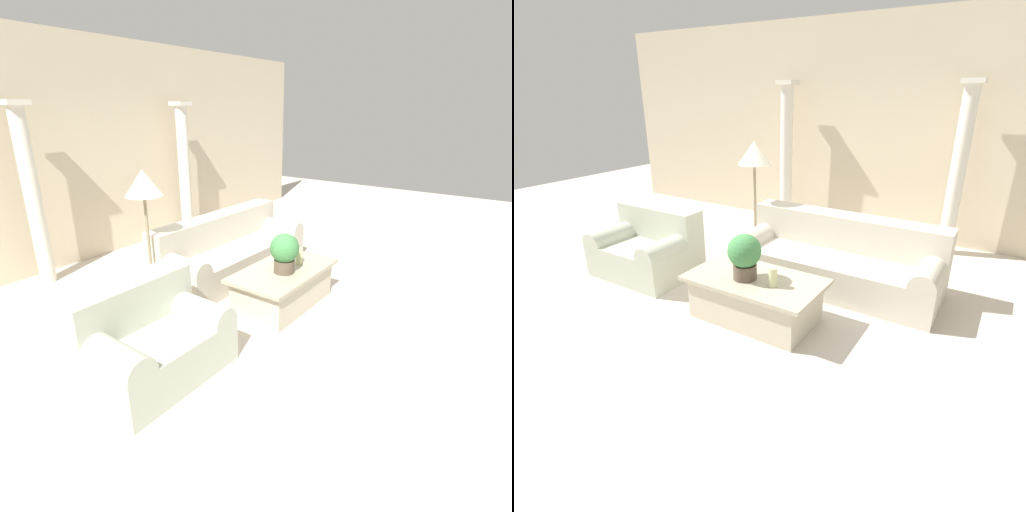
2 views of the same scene
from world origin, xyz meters
TOP-DOWN VIEW (x-y plane):
  - ground_plane at (0.00, 0.00)m, footprint 16.00×16.00m
  - wall_back at (0.00, 2.82)m, footprint 10.00×0.06m
  - sofa_long at (0.38, 0.67)m, footprint 2.38×0.89m
  - loveseat at (-1.80, -0.24)m, footprint 1.20×0.89m
  - coffee_table at (-0.02, -0.48)m, footprint 1.36×0.75m
  - potted_plant at (-0.10, -0.54)m, footprint 0.33×0.33m
  - pillar_candle at (0.22, -0.55)m, footprint 0.08×0.08m
  - floor_lamp at (-0.89, 0.83)m, footprint 0.42×0.42m
  - column_left at (-1.34, 2.46)m, footprint 0.28×0.28m
  - column_right at (1.30, 2.46)m, footprint 0.28×0.28m

SIDE VIEW (x-z plane):
  - ground_plane at x=0.00m, z-range 0.00..0.00m
  - coffee_table at x=-0.02m, z-range 0.01..0.46m
  - sofa_long at x=0.38m, z-range -0.08..0.73m
  - loveseat at x=-1.80m, z-range -0.07..0.74m
  - pillar_candle at x=0.22m, z-range 0.46..0.65m
  - potted_plant at x=-0.10m, z-range 0.48..0.94m
  - column_left at x=-1.34m, z-range 0.03..2.34m
  - column_right at x=1.30m, z-range 0.03..2.34m
  - floor_lamp at x=-0.89m, z-range 0.58..2.17m
  - wall_back at x=0.00m, z-range 0.00..3.20m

